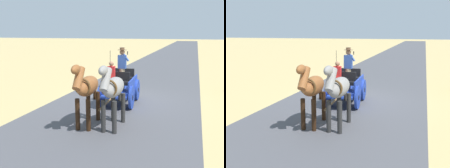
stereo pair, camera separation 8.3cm
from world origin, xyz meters
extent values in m
plane|color=tan|center=(0.00, 0.00, 0.00)|extent=(200.00, 200.00, 0.00)
cube|color=#4C4C51|center=(0.00, 0.00, 0.00)|extent=(6.50, 160.00, 0.01)
cube|color=#1E3899|center=(0.21, 0.70, 0.66)|extent=(1.33, 2.27, 0.12)
cube|color=#1E3899|center=(-0.36, 0.66, 0.94)|extent=(0.18, 2.09, 0.44)
cube|color=#1E3899|center=(0.78, 0.73, 0.94)|extent=(0.18, 2.09, 0.44)
cube|color=#1E3899|center=(0.14, 1.92, 0.56)|extent=(1.09, 0.30, 0.08)
cube|color=#1E3899|center=(0.28, -0.50, 0.48)|extent=(0.73, 0.24, 0.06)
cube|color=black|center=(0.17, 1.30, 1.04)|extent=(1.04, 0.42, 0.14)
cube|color=black|center=(0.18, 1.12, 1.26)|extent=(1.02, 0.14, 0.44)
cube|color=black|center=(0.24, 0.20, 1.04)|extent=(1.04, 0.42, 0.14)
cube|color=black|center=(0.25, 0.02, 1.26)|extent=(1.02, 0.14, 0.44)
cylinder|color=#1E3899|center=(-0.49, 1.43, 0.48)|extent=(0.16, 0.96, 0.96)
cylinder|color=black|center=(-0.49, 1.43, 0.48)|extent=(0.13, 0.22, 0.21)
cylinder|color=#1E3899|center=(0.81, 1.51, 0.48)|extent=(0.16, 0.96, 0.96)
cylinder|color=black|center=(0.81, 1.51, 0.48)|extent=(0.13, 0.22, 0.21)
cylinder|color=#1E3899|center=(-0.40, -0.11, 0.48)|extent=(0.16, 0.96, 0.96)
cylinder|color=black|center=(-0.40, -0.11, 0.48)|extent=(0.13, 0.22, 0.21)
cylinder|color=#1E3899|center=(0.90, -0.03, 0.48)|extent=(0.16, 0.96, 0.96)
cylinder|color=black|center=(0.90, -0.03, 0.48)|extent=(0.13, 0.22, 0.21)
cylinder|color=brown|center=(0.08, 2.89, 0.61)|extent=(0.19, 2.00, 0.07)
cylinder|color=black|center=(0.47, 1.32, 1.74)|extent=(0.02, 0.02, 1.30)
cylinder|color=#998466|center=(0.04, 1.02, 1.17)|extent=(0.22, 0.22, 0.90)
cube|color=#2D4C99|center=(0.04, 1.02, 1.90)|extent=(0.35, 0.24, 0.56)
sphere|color=#9E7051|center=(0.04, 1.02, 2.30)|extent=(0.22, 0.22, 0.22)
cylinder|color=#473323|center=(0.04, 1.02, 2.40)|extent=(0.36, 0.36, 0.01)
cylinder|color=#473323|center=(0.04, 1.02, 2.45)|extent=(0.20, 0.20, 0.10)
cylinder|color=#2D4C99|center=(-0.14, 1.05, 2.08)|extent=(0.26, 0.10, 0.32)
cube|color=black|center=(-0.20, 1.06, 2.28)|extent=(0.02, 0.07, 0.14)
cube|color=#998466|center=(0.41, 1.44, 1.18)|extent=(0.30, 0.34, 0.14)
cube|color=red|center=(0.42, 1.32, 1.49)|extent=(0.31, 0.22, 0.48)
sphere|color=#9E7051|center=(0.42, 1.32, 1.84)|extent=(0.20, 0.20, 0.20)
ellipsoid|color=gray|center=(-0.42, 3.67, 1.37)|extent=(0.58, 1.57, 0.64)
cylinder|color=#272726|center=(-0.60, 4.21, 0.53)|extent=(0.15, 0.15, 1.05)
cylinder|color=#272726|center=(-0.24, 4.21, 0.53)|extent=(0.15, 0.15, 1.05)
cylinder|color=#272726|center=(-0.59, 3.12, 0.53)|extent=(0.15, 0.15, 1.05)
cylinder|color=#272726|center=(-0.23, 3.12, 0.53)|extent=(0.15, 0.15, 1.05)
cylinder|color=gray|center=(-0.43, 4.51, 1.77)|extent=(0.27, 0.65, 0.73)
ellipsoid|color=gray|center=(-0.43, 4.73, 2.07)|extent=(0.23, 0.54, 0.28)
cube|color=#272726|center=(-0.43, 4.49, 1.81)|extent=(0.07, 0.50, 0.56)
cylinder|color=#272726|center=(-0.41, 2.93, 1.07)|extent=(0.11, 0.11, 0.70)
torus|color=brown|center=(-0.42, 4.21, 1.45)|extent=(0.55, 0.08, 0.55)
ellipsoid|color=brown|center=(0.48, 3.72, 1.37)|extent=(0.67, 1.60, 0.64)
cylinder|color=black|center=(0.26, 4.25, 0.53)|extent=(0.15, 0.15, 1.05)
cylinder|color=black|center=(0.62, 4.28, 0.53)|extent=(0.15, 0.15, 1.05)
cylinder|color=black|center=(0.33, 3.16, 0.53)|extent=(0.15, 0.15, 1.05)
cylinder|color=black|center=(0.70, 3.19, 0.53)|extent=(0.15, 0.15, 1.05)
cylinder|color=brown|center=(0.42, 4.56, 1.77)|extent=(0.31, 0.67, 0.73)
ellipsoid|color=brown|center=(0.40, 4.78, 2.07)|extent=(0.26, 0.55, 0.28)
cube|color=black|center=(0.42, 4.54, 1.81)|extent=(0.10, 0.51, 0.56)
cylinder|color=black|center=(0.53, 2.98, 1.07)|extent=(0.11, 0.11, 0.70)
torus|color=brown|center=(0.44, 4.26, 1.45)|extent=(0.55, 0.11, 0.55)
camera|label=1|loc=(-2.90, 11.67, 3.16)|focal=42.12mm
camera|label=2|loc=(-2.98, 11.65, 3.16)|focal=42.12mm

